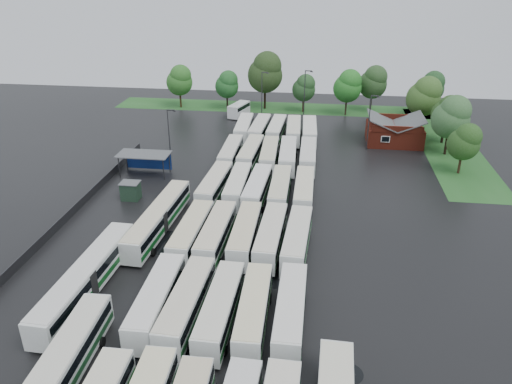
# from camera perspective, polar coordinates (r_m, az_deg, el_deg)

# --- Properties ---
(ground) EXTENTS (160.00, 160.00, 0.00)m
(ground) POSITION_cam_1_polar(r_m,az_deg,el_deg) (59.11, -3.50, -6.94)
(ground) COLOR black
(ground) RESTS_ON ground
(brick_building) EXTENTS (10.07, 8.60, 5.39)m
(brick_building) POSITION_cam_1_polar(r_m,az_deg,el_deg) (97.51, 15.50, 6.47)
(brick_building) COLOR maroon
(brick_building) RESTS_ON ground
(wash_shed) EXTENTS (8.20, 4.20, 3.58)m
(wash_shed) POSITION_cam_1_polar(r_m,az_deg,el_deg) (81.36, -12.59, 4.00)
(wash_shed) COLOR #2D2D30
(wash_shed) RESTS_ON ground
(utility_hut) EXTENTS (2.70, 2.20, 2.62)m
(utility_hut) POSITION_cam_1_polar(r_m,az_deg,el_deg) (73.54, -14.14, 0.15)
(utility_hut) COLOR black
(utility_hut) RESTS_ON ground
(grass_strip_north) EXTENTS (80.00, 10.00, 0.01)m
(grass_strip_north) POSITION_cam_1_polar(r_m,az_deg,el_deg) (118.49, 3.45, 9.56)
(grass_strip_north) COLOR #235921
(grass_strip_north) RESTS_ON ground
(grass_strip_east) EXTENTS (10.00, 50.00, 0.01)m
(grass_strip_east) POSITION_cam_1_polar(r_m,az_deg,el_deg) (100.01, 21.07, 5.02)
(grass_strip_east) COLOR #235921
(grass_strip_east) RESTS_ON ground
(west_fence) EXTENTS (0.10, 50.00, 1.20)m
(west_fence) POSITION_cam_1_polar(r_m,az_deg,el_deg) (72.50, -19.77, -1.61)
(west_fence) COLOR #2D2D30
(west_fence) RESTS_ON ground
(bus_r1c0) EXTENTS (2.80, 12.26, 3.40)m
(bus_r1c0) POSITION_cam_1_polar(r_m,az_deg,el_deg) (49.34, -11.30, -12.02)
(bus_r1c0) COLOR silver
(bus_r1c0) RESTS_ON ground
(bus_r1c1) EXTENTS (2.98, 12.36, 3.42)m
(bus_r1c1) POSITION_cam_1_polar(r_m,az_deg,el_deg) (48.37, -7.95, -12.57)
(bus_r1c1) COLOR silver
(bus_r1c1) RESTS_ON ground
(bus_r1c2) EXTENTS (2.76, 12.09, 3.35)m
(bus_r1c2) POSITION_cam_1_polar(r_m,az_deg,el_deg) (47.52, -4.11, -13.20)
(bus_r1c2) COLOR silver
(bus_r1c2) RESTS_ON ground
(bus_r1c3) EXTENTS (2.78, 11.87, 3.29)m
(bus_r1c3) POSITION_cam_1_polar(r_m,az_deg,el_deg) (47.29, -0.27, -13.39)
(bus_r1c3) COLOR silver
(bus_r1c3) RESTS_ON ground
(bus_r1c4) EXTENTS (2.59, 12.02, 3.34)m
(bus_r1c4) POSITION_cam_1_polar(r_m,az_deg,el_deg) (47.27, 3.96, -13.44)
(bus_r1c4) COLOR silver
(bus_r1c4) RESTS_ON ground
(bus_r2c0) EXTENTS (2.88, 12.24, 3.39)m
(bus_r2c0) POSITION_cam_1_polar(r_m,az_deg,el_deg) (59.81, -7.38, -4.64)
(bus_r2c0) COLOR silver
(bus_r2c0) RESTS_ON ground
(bus_r2c1) EXTENTS (2.87, 12.28, 3.40)m
(bus_r2c1) POSITION_cam_1_polar(r_m,az_deg,el_deg) (59.29, -4.58, -4.77)
(bus_r2c1) COLOR silver
(bus_r2c1) RESTS_ON ground
(bus_r2c2) EXTENTS (2.66, 12.13, 3.37)m
(bus_r2c2) POSITION_cam_1_polar(r_m,az_deg,el_deg) (59.00, -1.27, -4.87)
(bus_r2c2) COLOR silver
(bus_r2c2) RESTS_ON ground
(bus_r2c3) EXTENTS (2.94, 12.34, 3.42)m
(bus_r2c3) POSITION_cam_1_polar(r_m,az_deg,el_deg) (58.63, 1.70, -5.05)
(bus_r2c3) COLOR silver
(bus_r2c3) RESTS_ON ground
(bus_r2c4) EXTENTS (3.09, 12.30, 3.40)m
(bus_r2c4) POSITION_cam_1_polar(r_m,az_deg,el_deg) (58.09, 4.72, -5.45)
(bus_r2c4) COLOR silver
(bus_r2c4) RESTS_ON ground
(bus_r3c0) EXTENTS (3.16, 12.31, 3.40)m
(bus_r3c0) POSITION_cam_1_polar(r_m,az_deg,el_deg) (71.89, -4.75, 0.76)
(bus_r3c0) COLOR silver
(bus_r3c0) RESTS_ON ground
(bus_r3c1) EXTENTS (2.64, 11.89, 3.30)m
(bus_r3c1) POSITION_cam_1_polar(r_m,az_deg,el_deg) (71.58, -2.12, 0.68)
(bus_r3c1) COLOR silver
(bus_r3c1) RESTS_ON ground
(bus_r3c2) EXTENTS (3.00, 12.16, 3.36)m
(bus_r3c2) POSITION_cam_1_polar(r_m,az_deg,el_deg) (70.69, 0.16, 0.40)
(bus_r3c2) COLOR silver
(bus_r3c2) RESTS_ON ground
(bus_r3c3) EXTENTS (2.67, 12.00, 3.33)m
(bus_r3c3) POSITION_cam_1_polar(r_m,az_deg,el_deg) (70.45, 2.76, 0.26)
(bus_r3c3) COLOR silver
(bus_r3c3) RESTS_ON ground
(bus_r3c4) EXTENTS (2.64, 12.03, 3.35)m
(bus_r3c4) POSITION_cam_1_polar(r_m,az_deg,el_deg) (70.29, 5.51, 0.12)
(bus_r3c4) COLOR silver
(bus_r3c4) RESTS_ON ground
(bus_r4c0) EXTENTS (2.66, 11.91, 3.31)m
(bus_r4c0) POSITION_cam_1_polar(r_m,az_deg,el_deg) (84.18, -2.90, 4.44)
(bus_r4c0) COLOR silver
(bus_r4c0) RESTS_ON ground
(bus_r4c1) EXTENTS (3.04, 12.20, 3.37)m
(bus_r4c1) POSITION_cam_1_polar(r_m,az_deg,el_deg) (83.86, -0.61, 4.42)
(bus_r4c1) COLOR silver
(bus_r4c1) RESTS_ON ground
(bus_r4c2) EXTENTS (2.98, 12.05, 3.33)m
(bus_r4c2) POSITION_cam_1_polar(r_m,az_deg,el_deg) (83.21, 1.53, 4.23)
(bus_r4c2) COLOR silver
(bus_r4c2) RESTS_ON ground
(bus_r4c3) EXTENTS (3.11, 12.45, 3.44)m
(bus_r4c3) POSITION_cam_1_polar(r_m,az_deg,el_deg) (82.85, 3.66, 4.14)
(bus_r4c3) COLOR silver
(bus_r4c3) RESTS_ON ground
(bus_r4c4) EXTENTS (2.76, 12.04, 3.34)m
(bus_r4c4) POSITION_cam_1_polar(r_m,az_deg,el_deg) (83.14, 5.95, 4.09)
(bus_r4c4) COLOR silver
(bus_r4c4) RESTS_ON ground
(bus_r5c0) EXTENTS (3.05, 12.26, 3.39)m
(bus_r5c0) POSITION_cam_1_polar(r_m,az_deg,el_deg) (96.94, -1.39, 7.26)
(bus_r5c0) COLOR silver
(bus_r5c0) RESTS_ON ground
(bus_r5c1) EXTENTS (3.08, 12.28, 3.39)m
(bus_r5c1) POSITION_cam_1_polar(r_m,az_deg,el_deg) (96.40, 0.43, 7.17)
(bus_r5c1) COLOR silver
(bus_r5c1) RESTS_ON ground
(bus_r5c2) EXTENTS (2.95, 12.00, 3.32)m
(bus_r5c2) POSITION_cam_1_polar(r_m,az_deg,el_deg) (96.37, 2.35, 7.12)
(bus_r5c2) COLOR silver
(bus_r5c2) RESTS_ON ground
(bus_r5c3) EXTENTS (3.06, 12.10, 3.34)m
(bus_r5c3) POSITION_cam_1_polar(r_m,az_deg,el_deg) (95.87, 4.32, 6.98)
(bus_r5c3) COLOR silver
(bus_r5c3) RESTS_ON ground
(bus_r5c4) EXTENTS (3.10, 12.35, 3.41)m
(bus_r5c4) POSITION_cam_1_polar(r_m,az_deg,el_deg) (95.57, 6.12, 6.88)
(bus_r5c4) COLOR silver
(bus_r5c4) RESTS_ON ground
(artic_bus_west_a) EXTENTS (3.14, 18.07, 3.34)m
(artic_bus_west_a) POSITION_cam_1_polar(r_m,az_deg,el_deg) (43.88, -22.00, -19.16)
(artic_bus_west_a) COLOR silver
(artic_bus_west_a) RESTS_ON ground
(artic_bus_west_b) EXTENTS (3.44, 18.00, 3.32)m
(artic_bus_west_b) POSITION_cam_1_polar(r_m,az_deg,el_deg) (63.80, -11.07, -2.95)
(artic_bus_west_b) COLOR silver
(artic_bus_west_b) RESTS_ON ground
(artic_bus_west_c) EXTENTS (3.30, 18.63, 3.44)m
(artic_bus_west_c) POSITION_cam_1_polar(r_m,az_deg,el_deg) (54.13, -18.80, -9.29)
(artic_bus_west_c) COLOR silver
(artic_bus_west_c) RESTS_ON ground
(minibus) EXTENTS (4.19, 7.03, 2.89)m
(minibus) POSITION_cam_1_polar(r_m,az_deg,el_deg) (111.26, -1.97, 9.43)
(minibus) COLOR white
(minibus) RESTS_ON ground
(tree_north_0) EXTENTS (6.01, 6.01, 9.95)m
(tree_north_0) POSITION_cam_1_polar(r_m,az_deg,el_deg) (118.78, -8.70, 12.54)
(tree_north_0) COLOR #3C2715
(tree_north_0) RESTS_ON ground
(tree_north_1) EXTENTS (5.37, 5.37, 8.90)m
(tree_north_1) POSITION_cam_1_polar(r_m,az_deg,el_deg) (116.57, -3.29, 12.20)
(tree_north_1) COLOR black
(tree_north_1) RESTS_ON ground
(tree_north_2) EXTENTS (7.93, 7.93, 13.14)m
(tree_north_2) POSITION_cam_1_polar(r_m,az_deg,el_deg) (115.94, 1.13, 13.55)
(tree_north_2) COLOR black
(tree_north_2) RESTS_ON ground
(tree_north_3) EXTENTS (5.20, 5.20, 8.62)m
(tree_north_3) POSITION_cam_1_polar(r_m,az_deg,el_deg) (114.33, 5.55, 11.79)
(tree_north_3) COLOR #3C281A
(tree_north_3) RESTS_ON ground
(tree_north_4) EXTENTS (6.16, 6.16, 10.20)m
(tree_north_4) POSITION_cam_1_polar(r_m,az_deg,el_deg) (112.79, 10.50, 11.85)
(tree_north_4) COLOR #36281D
(tree_north_4) RESTS_ON ground
(tree_north_5) EXTENTS (6.33, 6.33, 10.48)m
(tree_north_5) POSITION_cam_1_polar(r_m,az_deg,el_deg) (116.92, 13.30, 12.15)
(tree_north_5) COLOR black
(tree_north_5) RESTS_ON ground
(tree_north_6) EXTENTS (5.83, 5.83, 9.66)m
(tree_north_6) POSITION_cam_1_polar(r_m,az_deg,el_deg) (118.48, 19.44, 11.32)
(tree_north_6) COLOR black
(tree_north_6) RESTS_ON ground
(tree_east_0) EXTENTS (5.09, 5.09, 8.43)m
(tree_east_0) POSITION_cam_1_polar(r_m,az_deg,el_deg) (85.28, 22.79, 5.34)
(tree_east_0) COLOR #392517
(tree_east_0) RESTS_ON ground
(tree_east_1) EXTENTS (6.48, 6.48, 10.74)m
(tree_east_1) POSITION_cam_1_polar(r_m,az_deg,el_deg) (92.86, 21.50, 8.00)
(tree_east_1) COLOR black
(tree_east_1) RESTS_ON ground
(tree_east_2) EXTENTS (5.55, 5.55, 9.19)m
(tree_east_2) POSITION_cam_1_polar(r_m,az_deg,el_deg) (99.38, 21.06, 8.49)
(tree_east_2) COLOR black
(tree_east_2) RESTS_ON ground
(tree_east_3) EXTENTS (6.70, 6.70, 11.10)m
(tree_east_3) POSITION_cam_1_polar(r_m,az_deg,el_deg) (105.17, 18.73, 10.36)
(tree_east_3) COLOR black
(tree_east_3) RESTS_ON ground
(tree_east_4) EXTENTS (5.49, 5.49, 9.09)m
(tree_east_4) POSITION_cam_1_polar(r_m,az_deg,el_deg) (114.60, 18.65, 10.81)
(tree_east_4) COLOR black
(tree_east_4) RESTS_ON ground
(lamp_post_ne) EXTENTS (1.54, 0.30, 10.03)m
(lamp_post_ne) POSITION_cam_1_polar(r_m,az_deg,el_deg) (91.56, 12.89, 8.18)
(lamp_post_ne) COLOR #2D2D30
(lamp_post_ne) RESTS_ON ground
(lamp_post_nw) EXTENTS (1.50, 0.29, 9.76)m
(lamp_post_nw) POSITION_cam_1_polar(r_m,az_deg,el_deg) (82.73, -9.83, 6.56)
(lamp_post_nw) COLOR #2D2D30
(lamp_post_nw) RESTS_ON ground
(lamp_post_back_w) EXTENTS (1.57, 0.31, 10.22)m
(lamp_post_back_w) POSITION_cam_1_polar(r_m,az_deg,el_deg) (107.92, 0.75, 11.33)
(lamp_post_back_w) COLOR #2D2D30
(lamp_post_back_w) RESTS_ON ground
(lamp_post_back_e) EXTENTS (1.66, 0.32, 10.79)m
(lamp_post_back_e) POSITION_cam_1_polar(r_m,az_deg,el_deg) (107.16, 5.65, 11.30)
(lamp_post_back_e) COLOR #2D2D30
(lamp_post_back_e) RESTS_ON ground
(puddle_0) EXTENTS (5.65, 5.65, 0.01)m
(puddle_0) POSITION_cam_1_polar(r_m,az_deg,el_deg) (44.61, -14.55, -20.32)
(puddle_0) COLOR black
(puddle_0) RESTS_ON ground
(puddle_2) EXTENTS (5.82, 5.82, 0.01)m
(puddle_2) POSITION_cam_1_polar(r_m,az_deg,el_deg) (61.99, -10.12, -5.69)
(puddle_2) COLOR black
(puddle_2) RESTS_ON ground
(puddle_3) EXTENTS (3.51, 3.51, 0.01)m
(puddle_3) POSITION_cam_1_polar(r_m,az_deg,el_deg) (54.50, 1.93, -9.94)
(puddle_3) COLOR black
(puddle_3) RESTS_ON ground
(puddle_4) EXTENTS (2.53, 2.53, 0.01)m
(puddle_4) POSITION_cam_1_polar(r_m,az_deg,el_deg) (44.67, 10.50, -19.76)
(puddle_4) COLOR black
(puddle_4) RESTS_ON ground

